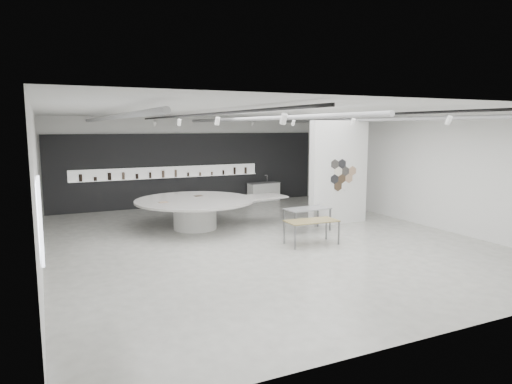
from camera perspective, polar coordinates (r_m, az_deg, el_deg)
name	(u,v)px	position (r m, az deg, el deg)	size (l,w,h in m)	color
room	(258,172)	(13.48, 0.29, 2.58)	(12.02, 14.02, 3.82)	#B5B4AB
back_wall_display	(190,170)	(19.98, -8.31, 2.78)	(11.80, 0.27, 3.10)	black
partition_column	(339,173)	(16.19, 10.29, 2.41)	(2.20, 0.38, 3.60)	white
display_island	(198,209)	(15.32, -7.32, -2.18)	(5.38, 4.41, 1.01)	white
sample_table_wood	(312,222)	(13.29, 6.96, -3.76)	(1.53, 0.81, 0.70)	olive
sample_table_stone	(307,210)	(14.95, 6.43, -2.27)	(1.53, 0.85, 0.76)	gray
kitchen_counter	(264,192)	(21.01, 0.97, 0.05)	(1.54, 0.73, 1.17)	white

